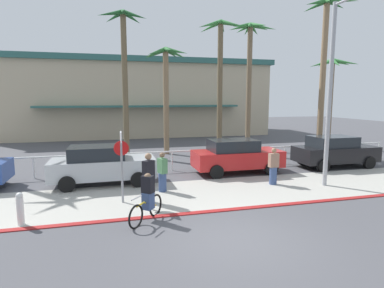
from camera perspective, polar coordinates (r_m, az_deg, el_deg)
ground_plane at (r=18.09m, az=-4.52°, el=-3.71°), size 80.00×80.00×0.00m
sidewalk_strip at (r=12.60m, az=0.25°, el=-8.94°), size 44.00×4.00×0.02m
curb_paint at (r=10.78m, az=3.06°, el=-11.93°), size 44.00×0.24×0.03m
building_backdrop at (r=34.27m, az=-9.90°, el=8.11°), size 26.27×10.85×7.47m
rail_fence at (r=16.48m, az=-3.62°, el=-1.91°), size 26.21×0.08×1.04m
stop_sign_bike_lane at (r=11.49m, az=-12.46°, el=-2.24°), size 0.52×0.56×2.56m
bollard_0 at (r=10.78m, az=-28.32°, el=-10.11°), size 0.20×0.20×1.00m
streetlight_curb at (r=14.31m, az=24.03°, el=9.72°), size 0.24×2.54×7.50m
palm_tree_2 at (r=21.31m, az=-12.03°, el=16.10°), size 3.08×3.07×9.15m
palm_tree_3 at (r=21.32m, az=-4.75°, el=12.50°), size 2.89×3.17×7.00m
palm_tree_4 at (r=22.49m, az=5.07°, el=14.91°), size 3.51×3.24×8.92m
palm_tree_5 at (r=23.71m, az=10.31°, el=15.40°), size 3.13×3.54×8.94m
palm_tree_6 at (r=22.12m, az=22.57°, el=15.46°), size 2.74×3.15×9.72m
palm_tree_7 at (r=26.37m, az=23.62°, el=10.33°), size 3.39×3.07×6.64m
car_silver_1 at (r=14.37m, az=-15.76°, el=-3.56°), size 4.40×2.02×1.69m
car_red_2 at (r=16.09m, az=7.91°, el=-2.10°), size 4.40×2.02×1.69m
car_black_3 at (r=18.98m, az=24.10°, el=-1.17°), size 4.40×2.02×1.69m
cyclist_yellow_0 at (r=9.95m, az=-7.98°, el=-9.60°), size 1.19×1.45×1.50m
pedestrian_0 at (r=12.81m, az=-5.31°, el=-5.33°), size 0.41×0.46×1.60m
pedestrian_1 at (r=11.51m, az=-7.73°, el=-6.35°), size 0.47×0.46×1.81m
pedestrian_2 at (r=14.24m, az=14.31°, el=-4.15°), size 0.40×0.32×1.61m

